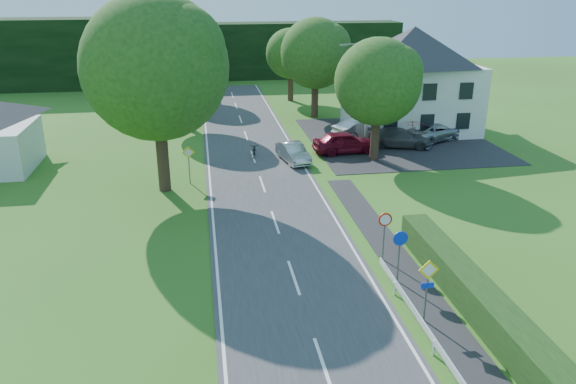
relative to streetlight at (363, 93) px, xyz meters
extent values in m
cube|color=#38383B|center=(-8.06, -10.00, -4.44)|extent=(7.00, 80.00, 0.04)
cube|color=#252427|center=(3.94, 3.00, -4.44)|extent=(14.00, 16.00, 0.04)
cube|color=white|center=(-11.31, -10.00, -4.42)|extent=(0.12, 80.00, 0.01)
cube|color=white|center=(-4.81, -10.00, -4.42)|extent=(0.12, 80.00, 0.01)
cube|color=black|center=(-0.06, 36.00, -0.96)|extent=(30.00, 5.00, 7.00)
cube|color=silver|center=(5.94, 6.00, -1.66)|extent=(10.00, 8.00, 5.60)
pyramid|color=#27272D|center=(5.94, 6.00, 2.64)|extent=(10.60, 8.40, 3.00)
cylinder|color=slate|center=(0.14, 0.00, -0.46)|extent=(0.16, 0.16, 8.00)
cylinder|color=slate|center=(-0.66, 0.00, 3.44)|extent=(1.70, 0.10, 0.10)
cube|color=slate|center=(-1.56, 0.00, 3.39)|extent=(0.50, 0.18, 0.12)
cylinder|color=slate|center=(-3.76, -22.00, -3.26)|extent=(0.07, 0.07, 2.40)
cube|color=#FFE80D|center=(-3.76, -22.03, -2.26)|extent=(0.78, 0.04, 0.78)
cube|color=white|center=(-3.76, -22.03, -2.26)|extent=(0.57, 0.05, 0.57)
cube|color=#0D34C8|center=(-3.76, -22.03, -2.91)|extent=(0.50, 0.04, 0.22)
cylinder|color=slate|center=(-3.76, -19.00, -3.36)|extent=(0.07, 0.07, 2.20)
cylinder|color=#0D34C8|center=(-3.76, -19.03, -2.41)|extent=(0.64, 0.04, 0.64)
cylinder|color=slate|center=(-3.76, -17.00, -3.36)|extent=(0.07, 0.07, 2.20)
cylinder|color=red|center=(-3.76, -17.03, -2.41)|extent=(0.64, 0.04, 0.64)
cylinder|color=white|center=(-3.76, -17.05, -2.41)|extent=(0.48, 0.04, 0.48)
cylinder|color=slate|center=(-12.56, -5.00, -3.36)|extent=(0.07, 0.07, 2.20)
cube|color=#FFE80D|center=(-12.56, -5.03, -2.41)|extent=(0.78, 0.04, 0.78)
cube|color=white|center=(-12.56, -5.03, -2.41)|extent=(0.57, 0.05, 0.57)
imported|color=#B5B6BA|center=(-5.36, -1.58, -3.76)|extent=(2.12, 4.19, 1.32)
imported|color=black|center=(-7.96, 0.10, -3.94)|extent=(0.86, 1.90, 0.96)
imported|color=maroon|center=(-1.22, -0.03, -3.62)|extent=(4.85, 2.24, 1.61)
imported|color=#A3A4A7|center=(1.23, 3.73, -3.60)|extent=(5.33, 3.42, 1.66)
imported|color=#4D4E52|center=(3.35, 0.87, -3.71)|extent=(5.27, 3.40, 1.42)
imported|color=#A2A3A9|center=(6.74, 2.30, -3.70)|extent=(5.75, 4.54, 1.45)
imported|color=red|center=(4.54, 1.35, -3.48)|extent=(2.75, 2.77, 1.90)
camera|label=1|loc=(-11.63, -39.08, 7.56)|focal=35.00mm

